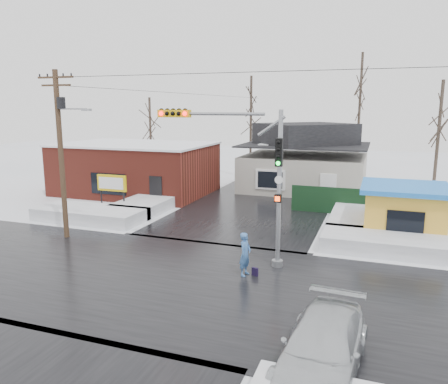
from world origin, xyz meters
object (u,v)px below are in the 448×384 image
(utility_pole, at_px, (61,145))
(pedestrian, at_px, (245,254))
(marquee_sign, at_px, (112,184))
(car, at_px, (322,347))
(traffic_signal, at_px, (245,166))
(kiosk, at_px, (404,211))

(utility_pole, relative_size, pedestrian, 4.80)
(marquee_sign, height_order, car, marquee_sign)
(marquee_sign, bearing_deg, utility_pole, -79.87)
(traffic_signal, relative_size, kiosk, 1.52)
(traffic_signal, bearing_deg, utility_pole, 177.05)
(pedestrian, distance_m, car, 7.16)
(car, bearing_deg, utility_pole, 155.62)
(car, bearing_deg, pedestrian, 127.65)
(kiosk, bearing_deg, pedestrian, -127.75)
(traffic_signal, xyz_separation_m, pedestrian, (0.49, -1.46, -3.60))
(kiosk, bearing_deg, car, -100.14)
(pedestrian, bearing_deg, utility_pole, 88.88)
(traffic_signal, xyz_separation_m, car, (4.49, -7.40, -3.81))
(car, bearing_deg, marquee_sign, 142.56)
(kiosk, relative_size, pedestrian, 2.45)
(traffic_signal, height_order, utility_pole, utility_pole)
(traffic_signal, bearing_deg, marquee_sign, 150.28)
(utility_pole, height_order, car, utility_pole)
(marquee_sign, bearing_deg, pedestrian, -33.82)
(traffic_signal, bearing_deg, kiosk, 44.84)
(marquee_sign, distance_m, pedestrian, 14.39)
(utility_pole, relative_size, kiosk, 1.96)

